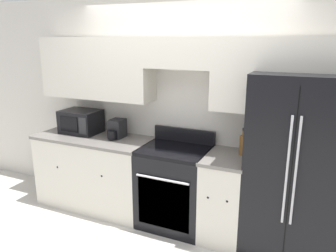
% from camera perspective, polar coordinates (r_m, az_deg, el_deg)
% --- Properties ---
extents(ground_plane, '(12.00, 12.00, 0.00)m').
position_cam_1_polar(ground_plane, '(3.82, -2.02, -18.46)').
color(ground_plane, beige).
extents(wall_back, '(8.00, 0.39, 2.60)m').
position_cam_1_polar(wall_back, '(3.78, 1.68, 5.43)').
color(wall_back, beige).
rests_on(wall_back, ground_plane).
extents(lower_cabinets_left, '(1.48, 0.64, 0.93)m').
position_cam_1_polar(lower_cabinets_left, '(4.33, -12.56, -7.70)').
color(lower_cabinets_left, beige).
rests_on(lower_cabinets_left, ground_plane).
extents(lower_cabinets_right, '(0.45, 0.64, 0.93)m').
position_cam_1_polar(lower_cabinets_right, '(3.64, 9.89, -12.04)').
color(lower_cabinets_right, beige).
rests_on(lower_cabinets_right, ground_plane).
extents(oven_range, '(0.75, 0.65, 1.09)m').
position_cam_1_polar(oven_range, '(3.81, 1.14, -10.49)').
color(oven_range, black).
rests_on(oven_range, ground_plane).
extents(refrigerator, '(0.87, 0.76, 1.81)m').
position_cam_1_polar(refrigerator, '(3.44, 21.03, -6.53)').
color(refrigerator, black).
rests_on(refrigerator, ground_plane).
extents(microwave, '(0.48, 0.36, 0.29)m').
position_cam_1_polar(microwave, '(4.36, -14.92, 0.78)').
color(microwave, black).
rests_on(microwave, lower_cabinets_left).
extents(bottle, '(0.08, 0.08, 0.29)m').
position_cam_1_polar(bottle, '(3.50, 13.00, -3.13)').
color(bottle, brown).
rests_on(bottle, lower_cabinets_right).
extents(coffee_maker, '(0.17, 0.26, 0.23)m').
position_cam_1_polar(coffee_maker, '(4.05, -8.97, -0.58)').
color(coffee_maker, black).
rests_on(coffee_maker, lower_cabinets_left).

